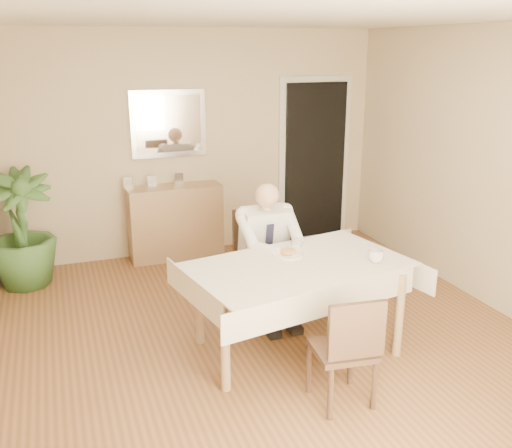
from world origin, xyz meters
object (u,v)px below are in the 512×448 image
object	(u,v)px
dining_table	(298,273)
chair_near	(348,347)
seated_man	(271,247)
sideboard	(176,222)
coffee_mug	(376,256)
potted_palm	(20,229)
chair_far	(259,253)

from	to	relation	value
dining_table	chair_near	bearing A→B (deg)	-100.85
seated_man	sideboard	world-z (taller)	seated_man
coffee_mug	potted_palm	bearing A→B (deg)	139.01
dining_table	chair_far	size ratio (longest dim) A/B	2.01
chair_far	chair_near	bearing A→B (deg)	-92.56
chair_near	potted_palm	distance (m)	3.70
chair_near	potted_palm	xyz separation A→B (m)	(-2.12, 3.02, 0.15)
chair_far	potted_palm	bearing A→B (deg)	145.96
chair_near	potted_palm	size ratio (longest dim) A/B	0.68
dining_table	potted_palm	world-z (taller)	potted_palm
sideboard	seated_man	bearing A→B (deg)	-76.89
dining_table	coffee_mug	bearing A→B (deg)	-27.33
chair_near	chair_far	bearing A→B (deg)	96.21
potted_palm	sideboard	bearing A→B (deg)	9.91
chair_near	potted_palm	bearing A→B (deg)	131.27
chair_far	potted_palm	world-z (taller)	potted_palm
chair_near	seated_man	world-z (taller)	seated_man
chair_near	coffee_mug	size ratio (longest dim) A/B	6.73
chair_far	coffee_mug	world-z (taller)	chair_far
chair_near	seated_man	distance (m)	1.45
potted_palm	chair_near	bearing A→B (deg)	-54.92
sideboard	chair_far	bearing A→B (deg)	-74.46
dining_table	potted_palm	xyz separation A→B (m)	(-2.12, 2.18, -0.06)
dining_table	sideboard	bearing A→B (deg)	89.70
chair_far	seated_man	world-z (taller)	seated_man
dining_table	coffee_mug	distance (m)	0.63
chair_far	potted_palm	distance (m)	2.49
chair_near	coffee_mug	distance (m)	0.95
potted_palm	dining_table	bearing A→B (deg)	-45.83
seated_man	potted_palm	distance (m)	2.65
dining_table	chair_near	distance (m)	0.86
chair_near	potted_palm	world-z (taller)	potted_palm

